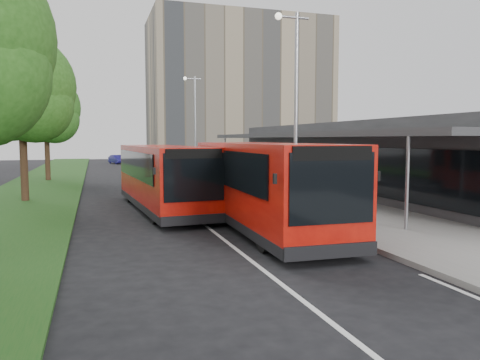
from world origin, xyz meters
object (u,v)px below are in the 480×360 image
object	(u,v)px
lamp_post_far	(194,119)
litter_bin	(254,182)
lamp_post_near	(294,99)
car_near	(148,160)
car_far	(117,159)
bus_main	(262,185)
tree_far	(46,112)
bus_second	(163,177)
tree_mid	(21,94)
bollard	(228,173)

from	to	relation	value
lamp_post_far	litter_bin	size ratio (longest dim) A/B	8.13
lamp_post_near	lamp_post_far	bearing A→B (deg)	90.00
car_near	car_far	bearing A→B (deg)	135.59
bus_main	tree_far	bearing A→B (deg)	113.09
car_far	bus_main	bearing A→B (deg)	-104.48
bus_main	bus_second	world-z (taller)	bus_main
tree_mid	litter_bin	xyz separation A→B (m)	(11.92, 0.19, -4.62)
bus_main	lamp_post_far	bearing A→B (deg)	85.18
bus_main	tree_mid	bearing A→B (deg)	133.12
bus_main	bollard	size ratio (longest dim) A/B	11.97
lamp_post_far	bus_main	distance (m)	23.03
tree_mid	bollard	world-z (taller)	tree_mid
bollard	car_far	distance (m)	28.49
lamp_post_near	lamp_post_far	distance (m)	20.00
tree_far	litter_bin	distance (m)	17.35
tree_mid	litter_bin	world-z (taller)	tree_mid
lamp_post_near	car_near	bearing A→B (deg)	93.32
bus_main	car_far	xyz separation A→B (m)	(-2.76, 45.51, -0.96)
tree_mid	tree_far	xyz separation A→B (m)	(0.00, 12.00, -0.23)
car_far	tree_far	bearing A→B (deg)	-122.12
car_far	lamp_post_near	bearing A→B (deg)	-101.13
tree_far	bus_main	bearing A→B (deg)	-68.04
tree_mid	bus_main	xyz separation A→B (m)	(8.76, -9.74, -3.75)
tree_far	tree_mid	bearing A→B (deg)	-90.00
car_near	bollard	bearing A→B (deg)	-58.49
lamp_post_near	car_near	world-z (taller)	lamp_post_near
litter_bin	tree_far	bearing A→B (deg)	135.26
bus_second	bollard	size ratio (longest dim) A/B	11.43
lamp_post_near	bus_second	bearing A→B (deg)	153.97
lamp_post_far	bus_main	bearing A→B (deg)	-95.95
lamp_post_near	lamp_post_far	size ratio (longest dim) A/B	1.00
bus_second	bollard	bearing A→B (deg)	58.71
tree_mid	lamp_post_near	xyz separation A→B (m)	(11.13, -7.05, -0.54)
tree_mid	bus_main	bearing A→B (deg)	-48.01
bus_main	bollard	distance (m)	18.22
tree_far	lamp_post_near	distance (m)	22.07
bus_main	bollard	world-z (taller)	bus_main
bollard	car_near	distance (m)	21.09
bus_main	bollard	bearing A→B (deg)	79.01
tree_far	car_near	distance (m)	19.61
lamp_post_far	car_near	distance (m)	16.54
tree_mid	bollard	bearing A→B (deg)	32.63
tree_far	lamp_post_near	xyz separation A→B (m)	(11.13, -19.05, -0.32)
tree_mid	car_near	xyz separation A→B (m)	(9.04, 28.85, -4.58)
tree_mid	bollard	distance (m)	15.66
tree_mid	lamp_post_near	distance (m)	13.19
bollard	car_far	bearing A→B (deg)	103.36
lamp_post_near	lamp_post_far	xyz separation A→B (m)	(0.00, 20.00, 0.00)
litter_bin	bus_second	bearing A→B (deg)	-140.55
litter_bin	car_near	size ratio (longest dim) A/B	0.25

